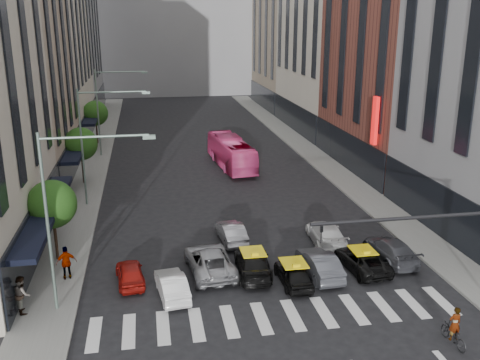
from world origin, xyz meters
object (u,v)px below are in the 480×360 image
car_white_front (172,285)px  bus (231,152)px  taxi_center (293,274)px  pedestrian_far (66,263)px  streetlamp_mid (94,132)px  car_red (130,273)px  pedestrian_near (22,294)px  motorcycle (453,335)px  taxi_left (253,263)px  streetlamp_near (66,199)px  streetlamp_far (106,101)px

car_white_front → bus: (7.20, 24.90, 0.83)m
taxi_center → pedestrian_far: bearing=-13.2°
streetlamp_mid → car_red: (2.64, -13.67, -5.30)m
streetlamp_mid → car_white_front: size_ratio=2.32×
streetlamp_mid → pedestrian_near: streetlamp_mid is taller
bus → pedestrian_far: bus is taller
pedestrian_near → pedestrian_far: pedestrian_near is taller
car_red → motorcycle: car_red is taller
motorcycle → pedestrian_near: 20.52m
bus → pedestrian_far: bearing=54.2°
streetlamp_mid → car_red: streetlamp_mid is taller
taxi_left → pedestrian_near: size_ratio=2.44×
car_red → streetlamp_mid: bearing=-85.7°
pedestrian_far → streetlamp_near: bearing=91.7°
taxi_center → bus: bus is taller
streetlamp_mid → car_red: 14.89m
streetlamp_near → pedestrian_far: size_ratio=4.67×
pedestrian_near → pedestrian_far: 3.70m
motorcycle → streetlamp_mid: bearing=-56.0°
streetlamp_near → streetlamp_far: same height
motorcycle → taxi_left: bearing=-51.8°
streetlamp_near → taxi_left: bearing=13.1°
streetlamp_far → pedestrian_far: size_ratio=4.67×
taxi_center → motorcycle: taxi_center is taller
streetlamp_far → car_white_front: (4.84, -31.50, -5.26)m
taxi_center → bus: (0.53, 24.76, 0.83)m
streetlamp_far → taxi_center: size_ratio=2.42×
streetlamp_near → car_red: bearing=41.4°
pedestrian_near → bus: bearing=-48.3°
taxi_left → bus: (2.48, 23.17, 0.78)m
bus → taxi_center: bearing=83.1°
bus → motorcycle: size_ratio=5.70×
car_white_front → pedestrian_far: 6.30m
streetlamp_near → taxi_left: 11.12m
bus → streetlamp_mid: bearing=32.3°
motorcycle → car_white_front: bearing=-32.2°
streetlamp_near → bus: 28.46m
streetlamp_mid → motorcycle: 28.50m
taxi_left → pedestrian_far: pedestrian_far is taller
streetlamp_mid → motorcycle: (17.07, -22.17, -5.42)m
car_white_front → car_red: bearing=-47.0°
pedestrian_far → bus: bearing=-132.7°
streetlamp_far → car_white_front: streetlamp_far is taller
streetlamp_mid → taxi_left: streetlamp_mid is taller
streetlamp_near → taxi_center: streetlamp_near is taller
streetlamp_near → taxi_center: bearing=3.2°
taxi_left → streetlamp_far: bearing=-67.0°
car_red → pedestrian_near: 5.71m
streetlamp_near → streetlamp_mid: same height
car_white_front → bus: bearing=-113.4°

